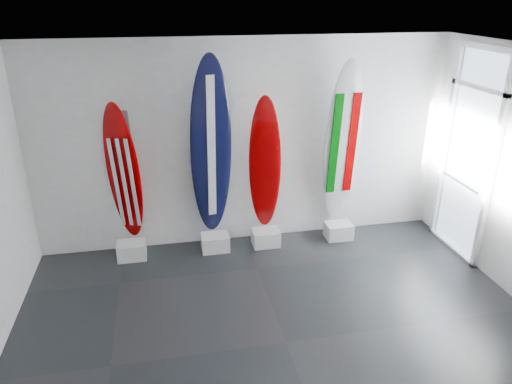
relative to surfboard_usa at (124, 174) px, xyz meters
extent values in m
plane|color=black|center=(1.71, -2.28, -1.25)|extent=(6.00, 6.00, 0.00)
plane|color=white|center=(1.71, -2.28, 1.75)|extent=(6.00, 6.00, 0.00)
plane|color=silver|center=(1.71, 0.22, 0.25)|extent=(6.00, 0.00, 6.00)
cube|color=silver|center=(0.00, -0.10, -1.13)|extent=(0.40, 0.30, 0.24)
ellipsoid|color=#8C0000|center=(0.00, 0.00, 0.00)|extent=(0.55, 0.47, 2.04)
cube|color=silver|center=(1.20, -0.10, -1.13)|extent=(0.40, 0.30, 0.24)
ellipsoid|color=black|center=(1.20, 0.00, 0.28)|extent=(0.62, 0.34, 2.60)
cube|color=silver|center=(1.96, -0.10, -1.13)|extent=(0.40, 0.30, 0.24)
ellipsoid|color=#8C0000|center=(1.96, 0.00, 0.00)|extent=(0.51, 0.36, 2.03)
cube|color=silver|center=(3.11, -0.10, -1.13)|extent=(0.40, 0.30, 0.24)
ellipsoid|color=silver|center=(3.11, 0.00, 0.23)|extent=(0.59, 0.35, 2.50)
cube|color=silver|center=(-0.74, 0.20, -0.90)|extent=(0.09, 0.02, 0.13)
camera|label=1|loc=(0.56, -6.33, 2.28)|focal=33.68mm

